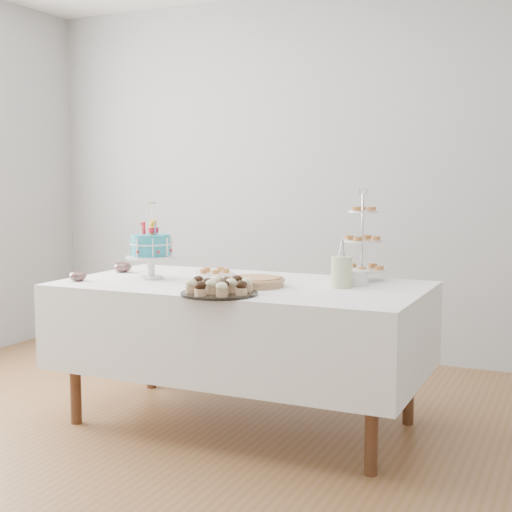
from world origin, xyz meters
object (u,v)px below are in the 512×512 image
at_px(jam_bowl_a, 78,276).
at_px(plate_stack, 350,277).
at_px(pie, 255,281).
at_px(tiered_stand, 362,241).
at_px(table, 242,325).
at_px(birthday_cake, 151,258).
at_px(cupcake_tray, 219,286).
at_px(jam_bowl_b, 123,267).
at_px(utensil_pitcher, 342,271).
at_px(pastry_plate, 214,272).

bearing_deg(jam_bowl_a, plate_stack, 19.87).
height_order(pie, tiered_stand, tiered_stand).
bearing_deg(table, birthday_cake, -173.45).
relative_size(birthday_cake, pie, 1.37).
distance_m(cupcake_tray, tiered_stand, 0.93).
bearing_deg(birthday_cake, tiered_stand, 28.44).
xyz_separation_m(birthday_cake, jam_bowl_b, (-0.31, 0.17, -0.08)).
distance_m(plate_stack, jam_bowl_b, 1.38).
relative_size(table, utensil_pitcher, 7.92).
bearing_deg(plate_stack, cupcake_tray, -127.89).
bearing_deg(table, utensil_pitcher, 7.20).
relative_size(birthday_cake, utensil_pitcher, 1.74).
xyz_separation_m(birthday_cake, cupcake_tray, (0.60, -0.34, -0.07)).
xyz_separation_m(cupcake_tray, jam_bowl_a, (-0.92, 0.10, -0.01)).
xyz_separation_m(jam_bowl_b, utensil_pitcher, (1.37, -0.04, 0.06)).
relative_size(cupcake_tray, plate_stack, 1.91).
xyz_separation_m(birthday_cake, tiered_stand, (1.08, 0.44, 0.10)).
distance_m(pie, jam_bowl_b, 0.98).
bearing_deg(jam_bowl_a, pastry_plate, 45.23).
relative_size(table, jam_bowl_b, 17.74).
bearing_deg(birthday_cake, jam_bowl_a, -136.02).
relative_size(pie, jam_bowl_a, 3.24).
height_order(tiered_stand, jam_bowl_a, tiered_stand).
xyz_separation_m(birthday_cake, jam_bowl_a, (-0.31, -0.24, -0.09)).
xyz_separation_m(pastry_plate, jam_bowl_b, (-0.55, -0.14, 0.02)).
xyz_separation_m(pie, tiered_stand, (0.43, 0.46, 0.19)).
relative_size(pie, pastry_plate, 1.33).
bearing_deg(jam_bowl_b, jam_bowl_a, -90.00).
relative_size(cupcake_tray, utensil_pitcher, 1.53).
bearing_deg(pie, jam_bowl_a, -166.87).
bearing_deg(birthday_cake, utensil_pitcher, 13.06).
height_order(pie, plate_stack, plate_stack).
xyz_separation_m(cupcake_tray, utensil_pitcher, (0.46, 0.47, 0.04)).
relative_size(pie, plate_stack, 1.59).
xyz_separation_m(table, cupcake_tray, (0.08, -0.40, 0.27)).
height_order(table, birthday_cake, birthday_cake).
distance_m(tiered_stand, jam_bowl_a, 1.56).
distance_m(cupcake_tray, pastry_plate, 0.74).
xyz_separation_m(birthday_cake, pie, (0.65, -0.02, -0.09)).
bearing_deg(tiered_stand, jam_bowl_a, -153.82).
distance_m(birthday_cake, utensil_pitcher, 1.07).
height_order(cupcake_tray, pastry_plate, cupcake_tray).
xyz_separation_m(pastry_plate, utensil_pitcher, (0.83, -0.18, 0.07)).
bearing_deg(utensil_pitcher, table, -163.17).
bearing_deg(pastry_plate, plate_stack, -3.54).
relative_size(cupcake_tray, pastry_plate, 1.60).
xyz_separation_m(jam_bowl_a, utensil_pitcher, (1.37, 0.37, 0.06)).
distance_m(tiered_stand, utensil_pitcher, 0.34).
height_order(birthday_cake, tiered_stand, tiered_stand).
distance_m(birthday_cake, tiered_stand, 1.17).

